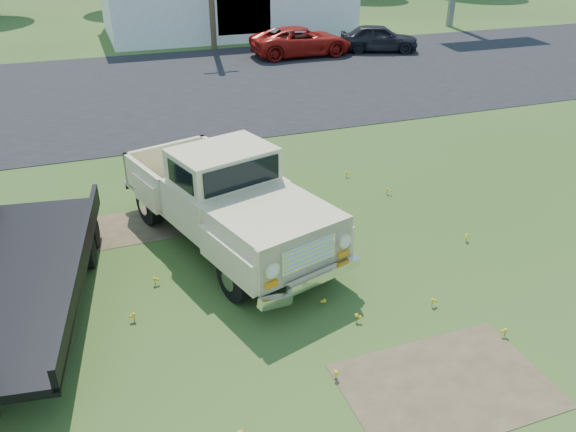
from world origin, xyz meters
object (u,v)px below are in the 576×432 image
object	(u,v)px
flatbed_trailer	(19,271)
vintage_pickup_truck	(225,197)
red_pickup	(301,42)
dark_sedan	(379,38)

from	to	relation	value
flatbed_trailer	vintage_pickup_truck	bearing A→B (deg)	24.92
red_pickup	dark_sedan	xyz separation A→B (m)	(4.12, -0.42, -0.02)
vintage_pickup_truck	dark_sedan	xyz separation A→B (m)	(12.33, 16.36, -0.38)
vintage_pickup_truck	red_pickup	distance (m)	18.68
flatbed_trailer	red_pickup	world-z (taller)	flatbed_trailer
red_pickup	dark_sedan	bearing A→B (deg)	-95.90
flatbed_trailer	dark_sedan	world-z (taller)	flatbed_trailer
red_pickup	vintage_pickup_truck	bearing A→B (deg)	153.79
vintage_pickup_truck	dark_sedan	world-z (taller)	vintage_pickup_truck
vintage_pickup_truck	red_pickup	world-z (taller)	vintage_pickup_truck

